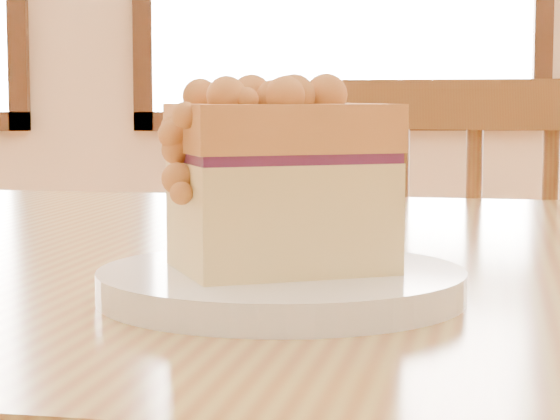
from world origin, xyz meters
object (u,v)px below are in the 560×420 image
object	(u,v)px
cafe_table_main	(509,369)
cafe_chair_main	(486,411)
cake_slice	(281,176)
plate	(281,285)

from	to	relation	value
cafe_table_main	cafe_chair_main	size ratio (longest dim) A/B	1.68
cake_slice	cafe_table_main	bearing A→B (deg)	26.79
cafe_table_main	plate	distance (m)	0.26
cafe_table_main	cafe_chair_main	distance (m)	0.65
cafe_chair_main	cake_slice	world-z (taller)	cafe_chair_main
cafe_table_main	cake_slice	size ratio (longest dim) A/B	10.43
plate	cake_slice	bearing A→B (deg)	104.35
plate	cake_slice	world-z (taller)	cake_slice
plate	cake_slice	size ratio (longest dim) A/B	1.48
cafe_table_main	cake_slice	bearing A→B (deg)	-123.50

